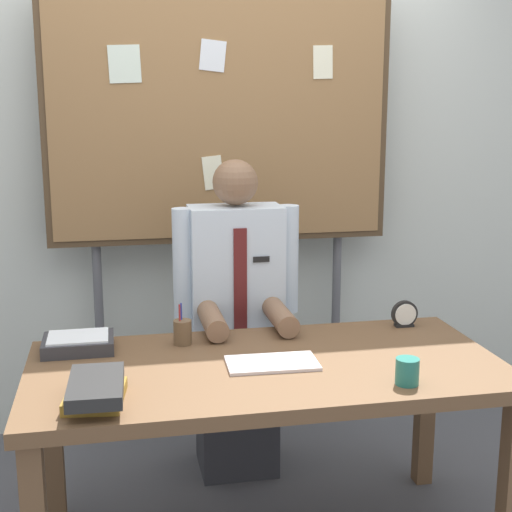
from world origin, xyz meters
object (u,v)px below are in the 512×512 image
person (237,331)px  pen_holder (183,332)px  bulletin_board (221,122)px  coffee_mug (407,371)px  desk (267,386)px  open_notebook (272,363)px  paper_tray (78,343)px  desk_clock (405,315)px  book_stack (96,390)px

person → pen_holder: bearing=-126.7°
person → pen_holder: size_ratio=8.84×
bulletin_board → coffee_mug: size_ratio=24.51×
desk → bulletin_board: bearing=90.0°
open_notebook → paper_tray: bearing=156.9°
desk_clock → open_notebook: bearing=-152.8°
desk → coffee_mug: coffee_mug is taller
book_stack → pen_holder: (0.32, 0.50, 0.01)m
coffee_mug → desk_clock: bearing=68.0°
bulletin_board → book_stack: (-0.59, -1.28, -0.78)m
bulletin_board → book_stack: 1.61m
open_notebook → coffee_mug: coffee_mug is taller
paper_tray → book_stack: bearing=-81.9°
desk → book_stack: size_ratio=5.53×
desk → person: person is taller
desk → paper_tray: 0.72m
coffee_mug → person: bearing=114.2°
person → open_notebook: 0.66m
bulletin_board → open_notebook: (0.02, -1.06, -0.81)m
person → bulletin_board: size_ratio=0.65×
open_notebook → desk_clock: (0.63, 0.33, 0.04)m
book_stack → pen_holder: 0.59m
person → bulletin_board: bulletin_board is taller
desk → person: bearing=90.0°
bulletin_board → pen_holder: bearing=-109.4°
desk → book_stack: 0.65m
bulletin_board → coffee_mug: bearing=-72.7°
bulletin_board → desk_clock: (0.65, -0.73, -0.77)m
pen_holder → paper_tray: pen_holder is taller
person → desk_clock: (0.65, -0.33, 0.13)m
bulletin_board → paper_tray: size_ratio=8.37×
open_notebook → desk_clock: 0.71m
open_notebook → paper_tray: size_ratio=1.24×
coffee_mug → pen_holder: pen_holder is taller
open_notebook → pen_holder: 0.41m
paper_tray → bulletin_board: bearing=49.3°
person → paper_tray: size_ratio=5.44×
bulletin_board → book_stack: bulletin_board is taller
person → book_stack: (-0.59, -0.87, 0.12)m
book_stack → coffee_mug: bearing=-2.6°
bulletin_board → open_notebook: size_ratio=6.77×
book_stack → paper_tray: (-0.07, 0.51, -0.01)m
pen_holder → person: bearing=53.3°
desk → pen_holder: size_ratio=10.53×
bulletin_board → coffee_mug: bulletin_board is taller
person → pen_holder: person is taller
desk → open_notebook: size_ratio=5.24×
bulletin_board → book_stack: size_ratio=7.14×
person → bulletin_board: (-0.00, 0.41, 0.90)m
book_stack → pen_holder: pen_holder is taller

